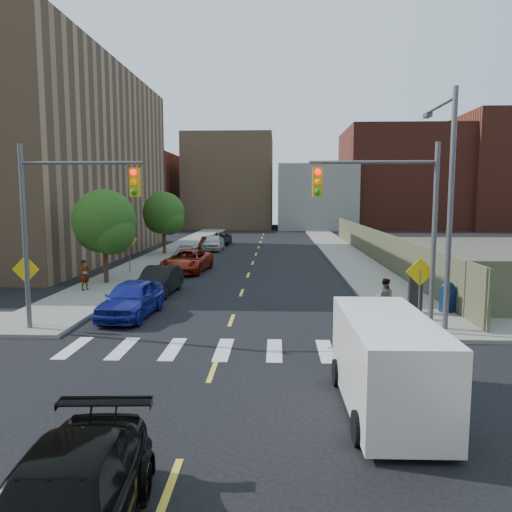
# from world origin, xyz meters

# --- Properties ---
(ground) EXTENTS (160.00, 160.00, 0.00)m
(ground) POSITION_xyz_m (0.00, 0.00, 0.00)
(ground) COLOR black
(ground) RESTS_ON ground
(sidewalk_nw) EXTENTS (3.50, 73.00, 0.15)m
(sidewalk_nw) POSITION_xyz_m (-7.75, 41.50, 0.07)
(sidewalk_nw) COLOR gray
(sidewalk_nw) RESTS_ON ground
(sidewalk_ne) EXTENTS (3.50, 73.00, 0.15)m
(sidewalk_ne) POSITION_xyz_m (7.75, 41.50, 0.07)
(sidewalk_ne) COLOR gray
(sidewalk_ne) RESTS_ON ground
(fence_north) EXTENTS (0.12, 44.00, 2.50)m
(fence_north) POSITION_xyz_m (9.60, 28.00, 1.25)
(fence_north) COLOR #5C6144
(fence_north) RESTS_ON ground
(bg_bldg_west) EXTENTS (14.00, 18.00, 12.00)m
(bg_bldg_west) POSITION_xyz_m (-22.00, 70.00, 6.00)
(bg_bldg_west) COLOR #592319
(bg_bldg_west) RESTS_ON ground
(bg_bldg_midwest) EXTENTS (14.00, 16.00, 15.00)m
(bg_bldg_midwest) POSITION_xyz_m (-6.00, 72.00, 7.50)
(bg_bldg_midwest) COLOR #8C6B4C
(bg_bldg_midwest) RESTS_ON ground
(bg_bldg_center) EXTENTS (12.00, 16.00, 10.00)m
(bg_bldg_center) POSITION_xyz_m (8.00, 70.00, 5.00)
(bg_bldg_center) COLOR gray
(bg_bldg_center) RESTS_ON ground
(bg_bldg_east) EXTENTS (18.00, 18.00, 16.00)m
(bg_bldg_east) POSITION_xyz_m (22.00, 72.00, 8.00)
(bg_bldg_east) COLOR #592319
(bg_bldg_east) RESTS_ON ground
(bg_bldg_fareast) EXTENTS (14.00, 16.00, 18.00)m
(bg_bldg_fareast) POSITION_xyz_m (38.00, 70.00, 9.00)
(bg_bldg_fareast) COLOR #592319
(bg_bldg_fareast) RESTS_ON ground
(signal_nw) EXTENTS (4.59, 0.30, 7.00)m
(signal_nw) POSITION_xyz_m (-5.98, 6.00, 4.53)
(signal_nw) COLOR #59595E
(signal_nw) RESTS_ON ground
(signal_ne) EXTENTS (4.59, 0.30, 7.00)m
(signal_ne) POSITION_xyz_m (5.98, 6.00, 4.53)
(signal_ne) COLOR #59595E
(signal_ne) RESTS_ON ground
(streetlight_ne) EXTENTS (0.25, 3.70, 9.00)m
(streetlight_ne) POSITION_xyz_m (8.20, 6.90, 5.22)
(streetlight_ne) COLOR #59595E
(streetlight_ne) RESTS_ON ground
(warn_sign_nw) EXTENTS (1.06, 0.06, 2.83)m
(warn_sign_nw) POSITION_xyz_m (-7.80, 6.50, 1.99)
(warn_sign_nw) COLOR #59595E
(warn_sign_nw) RESTS_ON ground
(warn_sign_ne) EXTENTS (1.06, 0.06, 2.83)m
(warn_sign_ne) POSITION_xyz_m (7.20, 6.50, 1.99)
(warn_sign_ne) COLOR #59595E
(warn_sign_ne) RESTS_ON ground
(warn_sign_midwest) EXTENTS (1.06, 0.06, 2.83)m
(warn_sign_midwest) POSITION_xyz_m (-7.80, 20.00, 1.99)
(warn_sign_midwest) COLOR #59595E
(warn_sign_midwest) RESTS_ON ground
(tree_west_near) EXTENTS (3.66, 3.64, 5.52)m
(tree_west_near) POSITION_xyz_m (-8.00, 16.05, 3.48)
(tree_west_near) COLOR #332114
(tree_west_near) RESTS_ON ground
(tree_west_far) EXTENTS (3.66, 3.64, 5.52)m
(tree_west_far) POSITION_xyz_m (-8.00, 31.05, 3.48)
(tree_west_far) COLOR #332114
(tree_west_far) RESTS_ON ground
(parked_car_blue) EXTENTS (2.14, 4.72, 1.57)m
(parked_car_blue) POSITION_xyz_m (-4.29, 8.45, 0.79)
(parked_car_blue) COLOR navy
(parked_car_blue) RESTS_ON ground
(parked_car_black) EXTENTS (1.78, 4.46, 1.44)m
(parked_car_black) POSITION_xyz_m (-4.28, 13.40, 0.72)
(parked_car_black) COLOR black
(parked_car_black) RESTS_ON ground
(parked_car_red) EXTENTS (3.08, 5.77, 1.54)m
(parked_car_red) POSITION_xyz_m (-4.20, 21.13, 0.77)
(parked_car_red) COLOR maroon
(parked_car_red) RESTS_ON ground
(parked_car_silver) EXTENTS (1.89, 4.33, 1.24)m
(parked_car_silver) POSITION_xyz_m (-5.24, 25.75, 0.62)
(parked_car_silver) COLOR #9DA0A5
(parked_car_silver) RESTS_ON ground
(parked_car_white) EXTENTS (1.89, 4.54, 1.54)m
(parked_car_white) POSITION_xyz_m (-4.20, 34.95, 0.77)
(parked_car_white) COLOR silver
(parked_car_white) RESTS_ON ground
(parked_car_maroon) EXTENTS (1.44, 3.90, 1.28)m
(parked_car_maroon) POSITION_xyz_m (-4.70, 35.33, 0.64)
(parked_car_maroon) COLOR #3F110C
(parked_car_maroon) RESTS_ON ground
(parked_car_grey) EXTENTS (2.18, 4.64, 1.28)m
(parked_car_grey) POSITION_xyz_m (-4.20, 40.69, 0.64)
(parked_car_grey) COLOR black
(parked_car_grey) RESTS_ON ground
(cargo_van) EXTENTS (2.15, 5.03, 2.29)m
(cargo_van) POSITION_xyz_m (4.48, -0.43, 1.20)
(cargo_van) COLOR white
(cargo_van) RESTS_ON ground
(mailbox) EXTENTS (0.64, 0.57, 1.31)m
(mailbox) POSITION_xyz_m (9.20, 9.27, 0.78)
(mailbox) COLOR #0D2150
(mailbox) RESTS_ON sidewalk_ne
(payphone) EXTENTS (0.60, 0.51, 1.85)m
(payphone) POSITION_xyz_m (7.76, 9.06, 1.07)
(payphone) COLOR black
(payphone) RESTS_ON sidewalk_ne
(pedestrian_west) EXTENTS (0.59, 0.69, 1.60)m
(pedestrian_west) POSITION_xyz_m (-8.32, 13.63, 0.95)
(pedestrian_west) COLOR gray
(pedestrian_west) RESTS_ON sidewalk_nw
(pedestrian_east) EXTENTS (0.93, 0.82, 1.61)m
(pedestrian_east) POSITION_xyz_m (6.30, 8.25, 0.96)
(pedestrian_east) COLOR gray
(pedestrian_east) RESTS_ON sidewalk_ne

